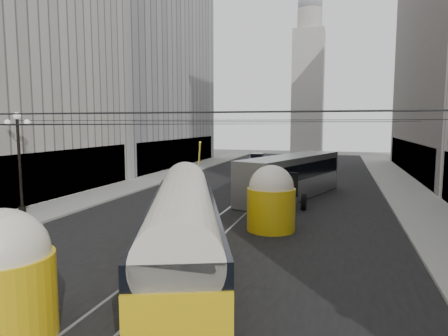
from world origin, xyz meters
The scene contains 13 objects.
road centered at (0.00, 32.50, 0.00)m, with size 20.00×85.00×0.02m, color black.
sidewalk_left centered at (-12.00, 36.00, 0.07)m, with size 4.00×72.00×0.15m, color gray.
sidewalk_right centered at (12.00, 36.00, 0.07)m, with size 4.00×72.00×0.15m, color gray.
rail_left centered at (-0.75, 32.50, 0.00)m, with size 0.12×85.00×0.04m, color gray.
rail_right centered at (0.75, 32.50, 0.00)m, with size 0.12×85.00×0.04m, color gray.
building_left_far centered at (-19.99, 48.00, 14.31)m, with size 12.60×28.60×28.60m.
distant_tower centered at (0.00, 80.00, 14.97)m, with size 6.00×6.00×31.36m.
lamppost_left_mid centered at (-12.60, 18.00, 3.74)m, with size 1.86×0.44×6.37m.
catenary centered at (0.12, 31.49, 5.88)m, with size 25.00×72.00×0.23m.
streetcar centered at (0.50, 12.61, 1.78)m, with size 7.64×15.67×3.64m.
city_bus centered at (2.91, 29.30, 1.82)m, with size 6.81×13.54×3.32m.
sedan_white_far centered at (2.88, 43.42, 0.61)m, with size 2.98×4.63×1.36m.
sedan_dark_far centered at (-5.16, 55.58, 0.67)m, with size 2.28×4.82×1.48m.
Camera 1 is at (6.53, -2.10, 5.82)m, focal length 32.00 mm.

